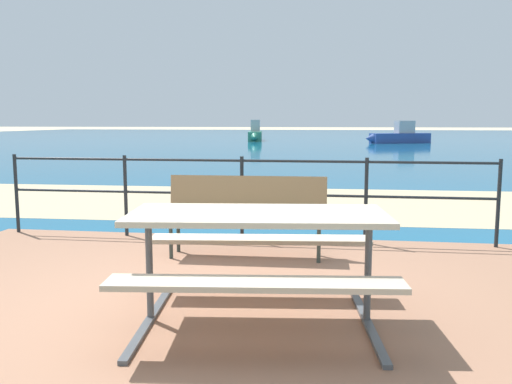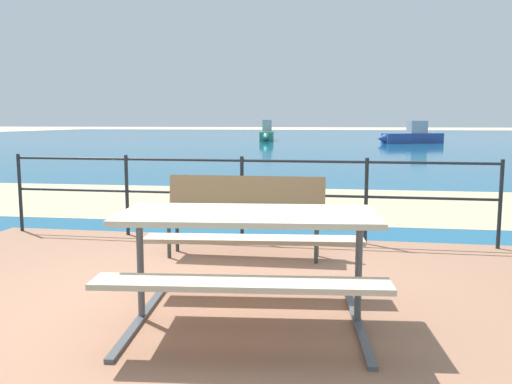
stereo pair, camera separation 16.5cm
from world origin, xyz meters
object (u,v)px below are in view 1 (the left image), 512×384
boat_mid (399,136)px  park_bench (247,208)px  boat_near (255,134)px  picnic_table (258,237)px

boat_mid → park_bench: bearing=54.5°
boat_near → boat_mid: size_ratio=1.11×
picnic_table → boat_near: size_ratio=0.39×
picnic_table → park_bench: (-0.39, 1.89, -0.10)m
boat_mid → boat_near: bearing=-42.9°
park_bench → boat_mid: bearing=79.0°
picnic_table → boat_mid: (4.82, 33.33, -0.20)m
park_bench → boat_near: (-4.95, 34.51, -0.08)m
boat_near → park_bench: bearing=1.3°
picnic_table → boat_near: (-5.34, 36.40, -0.18)m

